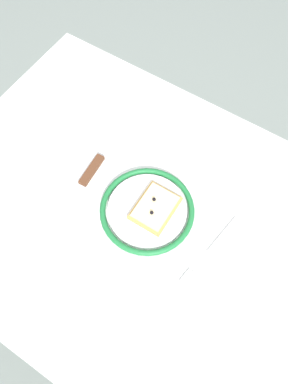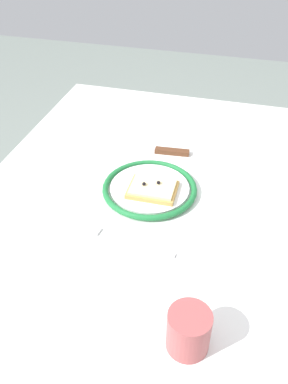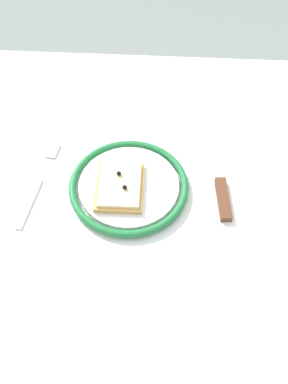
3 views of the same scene
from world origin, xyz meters
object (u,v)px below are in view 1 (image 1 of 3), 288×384
plate (147,210)px  knife (85,181)px  pizza_slice_near (155,208)px  fork (210,251)px  dining_table (153,237)px

plate → knife: plate is taller
plate → pizza_slice_near: pizza_slice_near is taller
knife → fork: (-0.34, -0.01, -0.00)m
knife → fork: knife is taller
fork → dining_table: bearing=6.0°
plate → pizza_slice_near: 0.02m
knife → fork: bearing=-177.9°
pizza_slice_near → fork: (-0.15, 0.01, -0.02)m
dining_table → pizza_slice_near: (0.01, -0.03, 0.11)m
plate → knife: size_ratio=0.91×
plate → knife: (0.17, 0.02, -0.00)m
pizza_slice_near → dining_table: bearing=117.3°
plate → pizza_slice_near: (-0.01, -0.01, 0.01)m
plate → fork: plate is taller
pizza_slice_near → knife: (0.18, 0.03, -0.02)m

